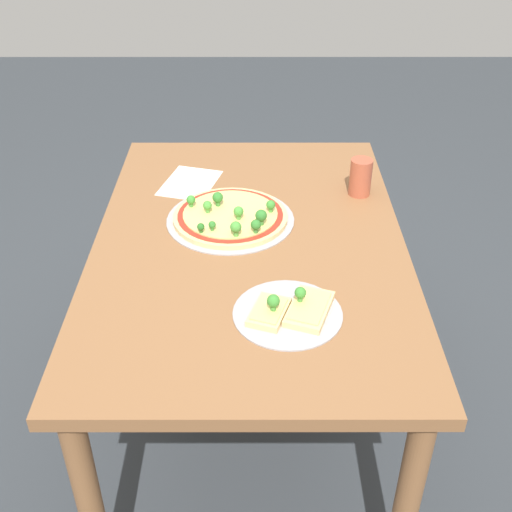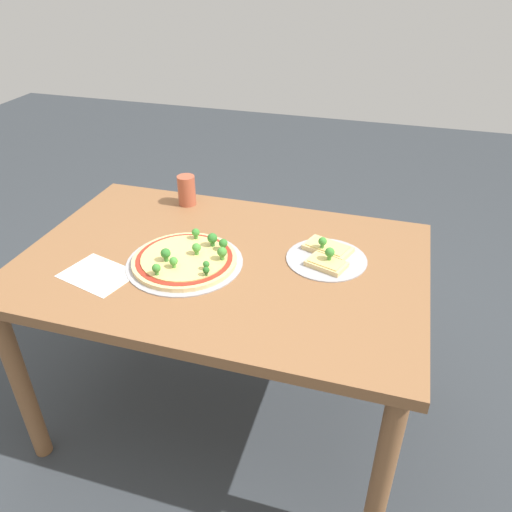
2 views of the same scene
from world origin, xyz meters
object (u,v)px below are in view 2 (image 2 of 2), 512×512
object	(u,v)px
pizza_tray_whole	(186,259)
drinking_cup	(187,190)
dining_table	(223,281)
pizza_tray_slice	(327,255)

from	to	relation	value
pizza_tray_whole	drinking_cup	bearing A→B (deg)	-67.60
dining_table	drinking_cup	xyz separation A→B (m)	(0.27, -0.34, 0.15)
pizza_tray_whole	drinking_cup	world-z (taller)	drinking_cup
pizza_tray_slice	pizza_tray_whole	bearing A→B (deg)	19.89
dining_table	drinking_cup	size ratio (longest dim) A/B	11.17
dining_table	drinking_cup	distance (m)	0.46
dining_table	pizza_tray_whole	size ratio (longest dim) A/B	3.48
pizza_tray_whole	pizza_tray_slice	size ratio (longest dim) A/B	1.43
dining_table	pizza_tray_slice	distance (m)	0.35
pizza_tray_whole	drinking_cup	xyz separation A→B (m)	(0.16, -0.40, 0.04)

